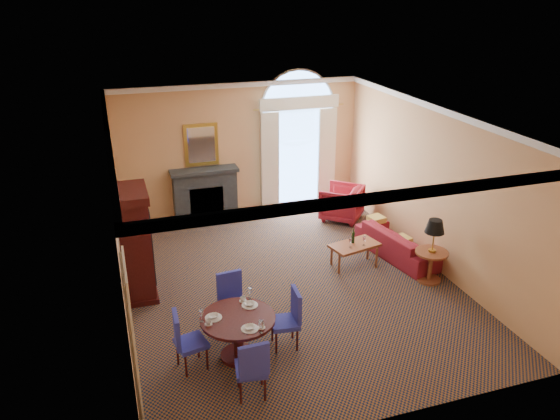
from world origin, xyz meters
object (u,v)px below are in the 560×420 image
object	(u,v)px
armoire	(135,245)
side_table	(433,243)
armchair	(342,203)
dining_table	(238,328)
sofa	(399,243)
coffee_table	(355,246)

from	to	relation	value
armoire	side_table	size ratio (longest dim) A/B	1.63
armoire	armchair	xyz separation A→B (m)	(4.92, 2.00, -0.56)
dining_table	side_table	bearing A→B (deg)	15.66
side_table	armchair	bearing A→B (deg)	97.04
armchair	side_table	size ratio (longest dim) A/B	0.74
armchair	dining_table	bearing A→B (deg)	1.07
sofa	coffee_table	distance (m)	1.09
sofa	dining_table	bearing A→B (deg)	108.03
armoire	sofa	size ratio (longest dim) A/B	1.00
dining_table	coffee_table	size ratio (longest dim) A/B	1.07
armoire	armchair	world-z (taller)	armoire
armchair	coffee_table	world-z (taller)	armchair
side_table	sofa	bearing A→B (deg)	92.59
armoire	sofa	bearing A→B (deg)	-1.72
dining_table	coffee_table	bearing A→B (deg)	35.98
sofa	armoire	bearing A→B (deg)	77.05
coffee_table	armoire	bearing A→B (deg)	163.41
armoire	side_table	world-z (taller)	armoire
armchair	armoire	bearing A→B (deg)	-27.19
armchair	side_table	xyz separation A→B (m)	(0.40, -3.26, 0.38)
sofa	side_table	world-z (taller)	side_table
dining_table	sofa	distance (m)	4.58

